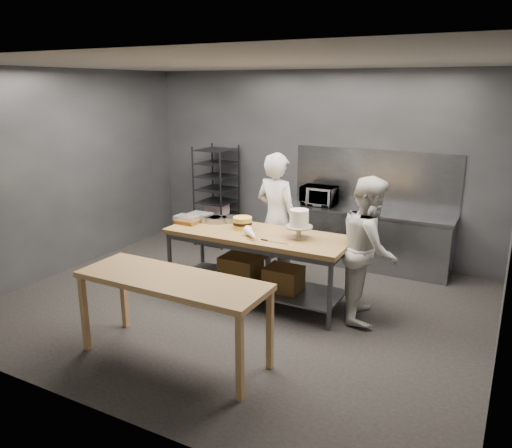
{
  "coord_description": "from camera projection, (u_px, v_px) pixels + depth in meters",
  "views": [
    {
      "loc": [
        2.98,
        -5.18,
        2.76
      ],
      "look_at": [
        0.11,
        0.21,
        1.05
      ],
      "focal_mm": 35.0,
      "sensor_mm": 36.0,
      "label": 1
    }
  ],
  "objects": [
    {
      "name": "ground",
      "position": [
        241.0,
        304.0,
        6.5
      ],
      "size": [
        6.0,
        6.0,
        0.0
      ],
      "primitive_type": "plane",
      "color": "black",
      "rests_on": "ground"
    },
    {
      "name": "back_wall",
      "position": [
        315.0,
        164.0,
        8.22
      ],
      "size": [
        6.0,
        0.04,
        3.0
      ],
      "primitive_type": "cube",
      "color": "#4C4F54",
      "rests_on": "ground"
    },
    {
      "name": "work_table",
      "position": [
        258.0,
        258.0,
        6.51
      ],
      "size": [
        2.4,
        0.9,
        0.92
      ],
      "color": "olive",
      "rests_on": "ground"
    },
    {
      "name": "near_counter",
      "position": [
        172.0,
        286.0,
        5.0
      ],
      "size": [
        2.0,
        0.7,
        0.9
      ],
      "color": "olive",
      "rests_on": "ground"
    },
    {
      "name": "back_counter",
      "position": [
        365.0,
        238.0,
        7.78
      ],
      "size": [
        2.6,
        0.6,
        0.9
      ],
      "color": "slate",
      "rests_on": "ground"
    },
    {
      "name": "splashback_panel",
      "position": [
        374.0,
        178.0,
        7.79
      ],
      "size": [
        2.6,
        0.02,
        0.9
      ],
      "primitive_type": "cube",
      "color": "slate",
      "rests_on": "back_counter"
    },
    {
      "name": "speed_rack",
      "position": [
        217.0,
        196.0,
        8.81
      ],
      "size": [
        0.61,
        0.65,
        1.75
      ],
      "color": "black",
      "rests_on": "ground"
    },
    {
      "name": "chef_behind",
      "position": [
        277.0,
        219.0,
        7.02
      ],
      "size": [
        0.77,
        0.59,
        1.88
      ],
      "primitive_type": "imported",
      "rotation": [
        0.0,
        0.0,
        2.91
      ],
      "color": "silver",
      "rests_on": "ground"
    },
    {
      "name": "chef_right",
      "position": [
        369.0,
        249.0,
        5.94
      ],
      "size": [
        0.85,
        0.99,
        1.75
      ],
      "primitive_type": "imported",
      "rotation": [
        0.0,
        0.0,
        1.82
      ],
      "color": "beige",
      "rests_on": "ground"
    },
    {
      "name": "microwave",
      "position": [
        319.0,
        196.0,
        7.98
      ],
      "size": [
        0.54,
        0.37,
        0.3
      ],
      "primitive_type": "imported",
      "color": "black",
      "rests_on": "back_counter"
    },
    {
      "name": "frosted_cake_stand",
      "position": [
        299.0,
        221.0,
        6.13
      ],
      "size": [
        0.34,
        0.34,
        0.37
      ],
      "color": "#A9A087",
      "rests_on": "work_table"
    },
    {
      "name": "layer_cake",
      "position": [
        242.0,
        223.0,
        6.58
      ],
      "size": [
        0.25,
        0.25,
        0.16
      ],
      "color": "#E5BA49",
      "rests_on": "work_table"
    },
    {
      "name": "cake_pans",
      "position": [
        216.0,
        219.0,
        6.93
      ],
      "size": [
        0.59,
        0.39,
        0.07
      ],
      "color": "gray",
      "rests_on": "work_table"
    },
    {
      "name": "piping_bag",
      "position": [
        252.0,
        234.0,
        6.16
      ],
      "size": [
        0.35,
        0.36,
        0.12
      ],
      "primitive_type": "cone",
      "rotation": [
        1.57,
        0.0,
        0.78
      ],
      "color": "white",
      "rests_on": "work_table"
    },
    {
      "name": "offset_spatula",
      "position": [
        271.0,
        241.0,
        6.06
      ],
      "size": [
        0.36,
        0.02,
        0.02
      ],
      "color": "slate",
      "rests_on": "work_table"
    },
    {
      "name": "pastry_clamshells",
      "position": [
        194.0,
        218.0,
        6.91
      ],
      "size": [
        0.39,
        0.43,
        0.11
      ],
      "color": "#9B591F",
      "rests_on": "work_table"
    }
  ]
}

